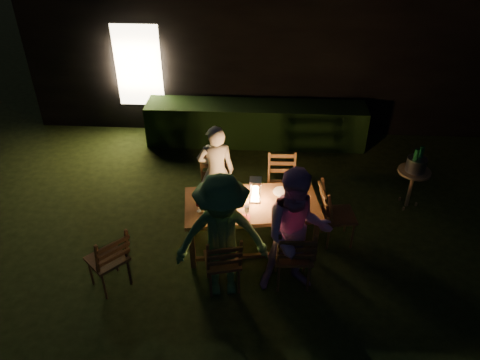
# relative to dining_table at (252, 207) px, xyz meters

# --- Properties ---
(garden_envelope) EXTENTS (40.00, 40.00, 3.20)m
(garden_envelope) POSITION_rel_dining_table_xyz_m (0.45, 5.46, 0.90)
(garden_envelope) COLOR black
(garden_envelope) RESTS_ON ground
(dining_table) EXTENTS (1.93, 1.16, 0.76)m
(dining_table) POSITION_rel_dining_table_xyz_m (0.00, 0.00, 0.00)
(dining_table) COLOR #4B2F19
(dining_table) RESTS_ON ground
(chair_near_left) EXTENTS (0.53, 0.56, 0.98)m
(chair_near_left) POSITION_rel_dining_table_xyz_m (-0.33, -0.83, -0.39)
(chair_near_left) COLOR #4B2F19
(chair_near_left) RESTS_ON ground
(chair_near_right) EXTENTS (0.50, 0.53, 1.04)m
(chair_near_right) POSITION_rel_dining_table_xyz_m (0.56, -0.70, -0.37)
(chair_near_right) COLOR #4B2F19
(chair_near_right) RESTS_ON ground
(chair_far_left) EXTENTS (0.53, 0.56, 1.00)m
(chair_far_left) POSITION_rel_dining_table_xyz_m (-0.56, 0.70, -0.38)
(chair_far_left) COLOR #4B2F19
(chair_far_left) RESTS_ON ground
(chair_far_right) EXTENTS (0.45, 0.49, 0.98)m
(chair_far_right) POSITION_rel_dining_table_xyz_m (0.43, 0.84, -0.39)
(chair_far_right) COLOR #4B2F19
(chair_far_right) RESTS_ON ground
(chair_end) EXTENTS (0.53, 0.51, 1.01)m
(chair_end) POSITION_rel_dining_table_xyz_m (1.22, 0.18, -0.38)
(chair_end) COLOR #4B2F19
(chair_end) RESTS_ON ground
(chair_spare) EXTENTS (0.65, 0.65, 0.99)m
(chair_spare) POSITION_rel_dining_table_xyz_m (-1.78, -0.89, -0.38)
(chair_spare) COLOR #4B2F19
(chair_spare) RESTS_ON ground
(person_house_side) EXTENTS (0.60, 0.44, 1.53)m
(person_house_side) POSITION_rel_dining_table_xyz_m (-0.57, 0.75, 0.08)
(person_house_side) COLOR #BEB6A2
(person_house_side) RESTS_ON ground
(person_opp_right) EXTENTS (0.95, 0.79, 1.77)m
(person_opp_right) POSITION_rel_dining_table_xyz_m (0.57, -0.75, 0.20)
(person_opp_right) COLOR #B77DB4
(person_opp_right) RESTS_ON ground
(person_opp_left) EXTENTS (1.21, 0.81, 1.75)m
(person_opp_left) POSITION_rel_dining_table_xyz_m (-0.33, -0.88, 0.19)
(person_opp_left) COLOR #3D7239
(person_opp_left) RESTS_ON ground
(lantern) EXTENTS (0.16, 0.16, 0.35)m
(lantern) POSITION_rel_dining_table_xyz_m (0.04, 0.06, 0.23)
(lantern) COLOR white
(lantern) RESTS_ON dining_table
(plate_far_left) EXTENTS (0.25, 0.25, 0.01)m
(plate_far_left) POSITION_rel_dining_table_xyz_m (-0.58, 0.14, 0.08)
(plate_far_left) COLOR white
(plate_far_left) RESTS_ON dining_table
(plate_near_left) EXTENTS (0.25, 0.25, 0.01)m
(plate_near_left) POSITION_rel_dining_table_xyz_m (-0.51, -0.30, 0.08)
(plate_near_left) COLOR white
(plate_near_left) RESTS_ON dining_table
(plate_far_right) EXTENTS (0.25, 0.25, 0.01)m
(plate_far_right) POSITION_rel_dining_table_xyz_m (0.41, 0.28, 0.08)
(plate_far_right) COLOR white
(plate_far_right) RESTS_ON dining_table
(plate_near_right) EXTENTS (0.25, 0.25, 0.01)m
(plate_near_right) POSITION_rel_dining_table_xyz_m (0.48, -0.15, 0.08)
(plate_near_right) COLOR white
(plate_near_right) RESTS_ON dining_table
(wineglass_a) EXTENTS (0.06, 0.06, 0.18)m
(wineglass_a) POSITION_rel_dining_table_xyz_m (-0.34, 0.23, 0.16)
(wineglass_a) COLOR #59070F
(wineglass_a) RESTS_ON dining_table
(wineglass_b) EXTENTS (0.06, 0.06, 0.18)m
(wineglass_b) POSITION_rel_dining_table_xyz_m (-0.69, -0.22, 0.16)
(wineglass_b) COLOR #59070F
(wineglass_b) RESTS_ON dining_table
(wineglass_c) EXTENTS (0.06, 0.06, 0.18)m
(wineglass_c) POSITION_rel_dining_table_xyz_m (0.34, -0.23, 0.16)
(wineglass_c) COLOR #59070F
(wineglass_c) RESTS_ON dining_table
(wineglass_d) EXTENTS (0.06, 0.06, 0.18)m
(wineglass_d) POSITION_rel_dining_table_xyz_m (0.59, 0.27, 0.16)
(wineglass_d) COLOR #59070F
(wineglass_d) RESTS_ON dining_table
(wineglass_e) EXTENTS (0.06, 0.06, 0.18)m
(wineglass_e) POSITION_rel_dining_table_xyz_m (-0.05, -0.31, 0.16)
(wineglass_e) COLOR silver
(wineglass_e) RESTS_ON dining_table
(bottle_table) EXTENTS (0.07, 0.07, 0.28)m
(bottle_table) POSITION_rel_dining_table_xyz_m (-0.25, -0.04, 0.21)
(bottle_table) COLOR #0F471E
(bottle_table) RESTS_ON dining_table
(napkin_left) EXTENTS (0.18, 0.14, 0.01)m
(napkin_left) POSITION_rel_dining_table_xyz_m (-0.10, -0.34, 0.08)
(napkin_left) COLOR red
(napkin_left) RESTS_ON dining_table
(napkin_right) EXTENTS (0.18, 0.14, 0.01)m
(napkin_right) POSITION_rel_dining_table_xyz_m (0.59, -0.22, 0.08)
(napkin_right) COLOR red
(napkin_right) RESTS_ON dining_table
(phone) EXTENTS (0.14, 0.07, 0.01)m
(phone) POSITION_rel_dining_table_xyz_m (-0.57, -0.39, 0.08)
(phone) COLOR black
(phone) RESTS_ON dining_table
(side_table) EXTENTS (0.50, 0.50, 0.67)m
(side_table) POSITION_rel_dining_table_xyz_m (2.47, 1.10, -0.09)
(side_table) COLOR olive
(side_table) RESTS_ON ground
(ice_bucket) EXTENTS (0.30, 0.30, 0.22)m
(ice_bucket) POSITION_rel_dining_table_xyz_m (2.47, 1.10, 0.10)
(ice_bucket) COLOR #A5A8AD
(ice_bucket) RESTS_ON side_table
(bottle_bucket_a) EXTENTS (0.07, 0.07, 0.32)m
(bottle_bucket_a) POSITION_rel_dining_table_xyz_m (2.42, 1.06, 0.15)
(bottle_bucket_a) COLOR #0F471E
(bottle_bucket_a) RESTS_ON side_table
(bottle_bucket_b) EXTENTS (0.07, 0.07, 0.32)m
(bottle_bucket_b) POSITION_rel_dining_table_xyz_m (2.52, 1.14, 0.15)
(bottle_bucket_b) COLOR #0F471E
(bottle_bucket_b) RESTS_ON side_table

